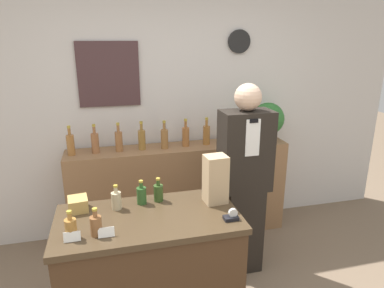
{
  "coord_description": "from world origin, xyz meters",
  "views": [
    {
      "loc": [
        -0.59,
        -1.43,
        2.0
      ],
      "look_at": [
        0.06,
        1.13,
        1.19
      ],
      "focal_mm": 32.0,
      "sensor_mm": 36.0,
      "label": 1
    }
  ],
  "objects_px": {
    "shopkeeper": "(244,182)",
    "tape_dispenser": "(232,216)",
    "paper_bag": "(215,179)",
    "potted_plant": "(268,120)"
  },
  "relations": [
    {
      "from": "shopkeeper",
      "to": "tape_dispenser",
      "type": "height_order",
      "value": "shopkeeper"
    },
    {
      "from": "paper_bag",
      "to": "tape_dispenser",
      "type": "distance_m",
      "value": 0.29
    },
    {
      "from": "shopkeeper",
      "to": "potted_plant",
      "type": "xyz_separation_m",
      "value": [
        0.53,
        0.67,
        0.36
      ]
    },
    {
      "from": "shopkeeper",
      "to": "paper_bag",
      "type": "height_order",
      "value": "shopkeeper"
    },
    {
      "from": "shopkeeper",
      "to": "tape_dispenser",
      "type": "xyz_separation_m",
      "value": [
        -0.39,
        -0.74,
        0.13
      ]
    },
    {
      "from": "paper_bag",
      "to": "tape_dispenser",
      "type": "relative_size",
      "value": 3.66
    },
    {
      "from": "paper_bag",
      "to": "tape_dispenser",
      "type": "height_order",
      "value": "paper_bag"
    },
    {
      "from": "potted_plant",
      "to": "tape_dispenser",
      "type": "height_order",
      "value": "potted_plant"
    },
    {
      "from": "potted_plant",
      "to": "paper_bag",
      "type": "relative_size",
      "value": 1.22
    },
    {
      "from": "shopkeeper",
      "to": "tape_dispenser",
      "type": "bearing_deg",
      "value": -117.92
    }
  ]
}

